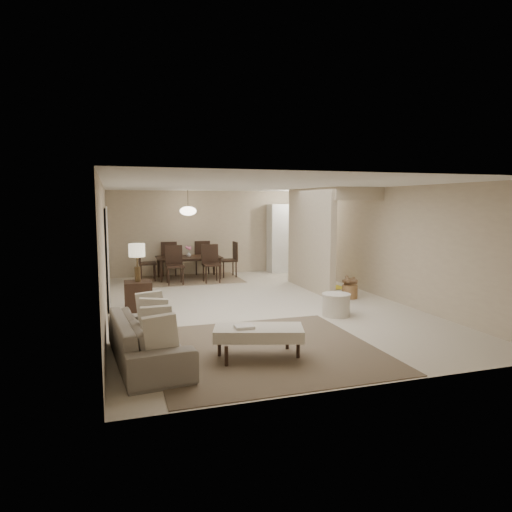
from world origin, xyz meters
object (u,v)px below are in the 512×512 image
object	(u,v)px
pantry_cabinet	(287,238)
sofa	(148,340)
round_pouf	(336,305)
dining_table	(189,268)
ottoman_bench	(258,333)
side_table	(138,296)
wicker_basket	(350,292)

from	to	relation	value
pantry_cabinet	sofa	world-z (taller)	pantry_cabinet
round_pouf	dining_table	size ratio (longest dim) A/B	0.30
ottoman_bench	side_table	xyz separation A→B (m)	(-1.43, 3.43, -0.06)
wicker_basket	dining_table	world-z (taller)	dining_table
side_table	dining_table	xyz separation A→B (m)	(1.59, 3.42, 0.02)
ottoman_bench	round_pouf	distance (m)	2.81
round_pouf	dining_table	xyz separation A→B (m)	(-1.99, 5.05, 0.10)
ottoman_bench	side_table	world-z (taller)	side_table
pantry_cabinet	wicker_basket	world-z (taller)	pantry_cabinet
sofa	dining_table	bearing A→B (deg)	-19.46
pantry_cabinet	ottoman_bench	world-z (taller)	pantry_cabinet
ottoman_bench	dining_table	world-z (taller)	dining_table
ottoman_bench	wicker_basket	distance (m)	4.50
sofa	ottoman_bench	world-z (taller)	sofa
side_table	round_pouf	world-z (taller)	side_table
sofa	ottoman_bench	bearing A→B (deg)	-106.85
ottoman_bench	dining_table	size ratio (longest dim) A/B	0.75
round_pouf	sofa	bearing A→B (deg)	-157.45
side_table	ottoman_bench	bearing A→B (deg)	-67.34
side_table	wicker_basket	world-z (taller)	side_table
ottoman_bench	side_table	distance (m)	3.72
pantry_cabinet	ottoman_bench	bearing A→B (deg)	-114.40
sofa	side_table	bearing A→B (deg)	-6.34
ottoman_bench	dining_table	distance (m)	6.86
pantry_cabinet	wicker_basket	size ratio (longest dim) A/B	5.99
round_pouf	pantry_cabinet	bearing A→B (deg)	78.00
ottoman_bench	round_pouf	xyz separation A→B (m)	(2.15, 1.81, -0.14)
sofa	wicker_basket	bearing A→B (deg)	-64.00
round_pouf	wicker_basket	xyz separation A→B (m)	(1.05, 1.35, -0.06)
pantry_cabinet	dining_table	world-z (taller)	pantry_cabinet
pantry_cabinet	round_pouf	xyz separation A→B (m)	(-1.17, -5.50, -0.84)
ottoman_bench	side_table	bearing A→B (deg)	130.18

